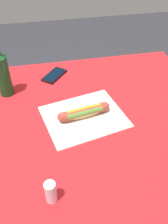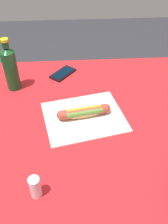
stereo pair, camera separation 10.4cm
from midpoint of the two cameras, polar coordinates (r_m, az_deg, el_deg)
ground_plane at (r=1.65m, az=3.56°, el=-20.78°), size 6.00×6.00×0.00m
dining_table at (r=1.15m, az=4.83°, el=-6.41°), size 1.07×0.99×0.74m
paper_wrapper at (r=1.06m, az=2.81°, el=-1.22°), size 0.38×0.33×0.01m
hot_dog at (r=1.04m, az=2.87°, el=-0.18°), size 0.23×0.08×0.05m
cell_phone at (r=1.32m, az=-2.58°, el=8.71°), size 0.14×0.15×0.01m
soda_bottle at (r=1.20m, az=-14.05°, el=9.68°), size 0.06×0.06×0.25m
salt_shaker at (r=0.80m, az=-7.32°, el=-16.84°), size 0.04×0.04×0.08m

